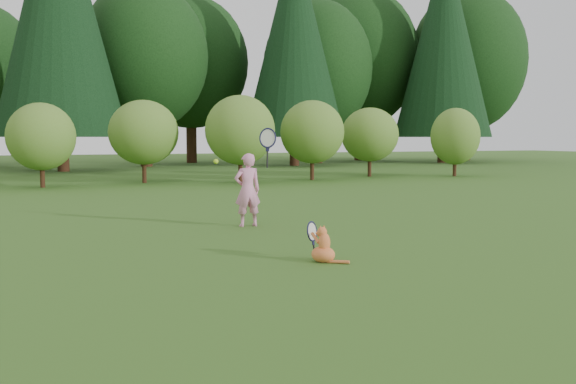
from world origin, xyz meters
name	(u,v)px	position (x,y,z in m)	size (l,w,h in m)	color
ground	(296,250)	(0.00, 0.00, 0.00)	(100.00, 100.00, 0.00)	#205016
shrub_row	(140,140)	(0.00, 13.00, 1.40)	(28.00, 3.00, 2.80)	olive
woodland_backdrop	(103,5)	(0.00, 23.00, 7.50)	(48.00, 10.00, 15.00)	black
child	(248,188)	(0.12, 2.39, 0.64)	(0.67, 0.42, 1.83)	pink
cat	(323,243)	(-0.01, -0.86, 0.23)	(0.43, 0.62, 0.60)	orange
tennis_ball	(216,161)	(-1.09, -0.03, 1.19)	(0.06, 0.06, 0.06)	#9CD018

